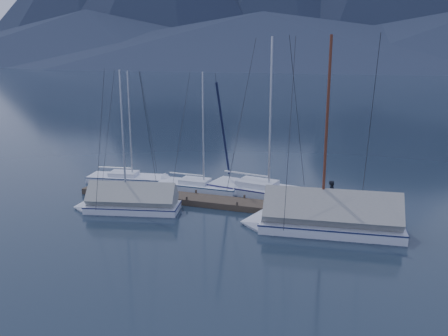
{
  "coord_description": "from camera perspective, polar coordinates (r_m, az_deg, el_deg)",
  "views": [
    {
      "loc": [
        8.41,
        -22.25,
        8.5
      ],
      "look_at": [
        0.0,
        2.0,
        2.2
      ],
      "focal_mm": 38.0,
      "sensor_mm": 36.0,
      "label": 1
    }
  ],
  "objects": [
    {
      "name": "sailboat_open_left",
      "position": [
        32.37,
        -10.24,
        -1.39
      ],
      "size": [
        6.3,
        2.86,
        8.07
      ],
      "color": "white",
      "rests_on": "ground"
    },
    {
      "name": "person",
      "position": [
        25.9,
        12.85,
        -3.15
      ],
      "size": [
        0.46,
        0.61,
        1.54
      ],
      "primitive_type": "imported",
      "rotation": [
        0.0,
        0.0,
        1.4
      ],
      "color": "black",
      "rests_on": "dock"
    },
    {
      "name": "sailboat_open_mid",
      "position": [
        29.9,
        -1.68,
        -2.44
      ],
      "size": [
        6.15,
        2.63,
        8.08
      ],
      "color": "white",
      "rests_on": "ground"
    },
    {
      "name": "ground",
      "position": [
        25.26,
        -1.49,
        -5.88
      ],
      "size": [
        1000.0,
        1000.0,
        0.0
      ],
      "primitive_type": "plane",
      "color": "black",
      "rests_on": "ground"
    },
    {
      "name": "mooring_posts",
      "position": [
        27.09,
        -1.0,
        -3.72
      ],
      "size": [
        15.12,
        1.52,
        0.35
      ],
      "color": "#382D23",
      "rests_on": "ground"
    },
    {
      "name": "sailboat_open_right",
      "position": [
        28.78,
        6.39,
        -3.09
      ],
      "size": [
        8.05,
        3.68,
        10.3
      ],
      "color": "silver",
      "rests_on": "ground"
    },
    {
      "name": "sailboat_covered_near",
      "position": [
        23.7,
        11.28,
        -6.18
      ],
      "size": [
        8.14,
        3.55,
        10.29
      ],
      "color": "white",
      "rests_on": "ground"
    },
    {
      "name": "dock",
      "position": [
        27.0,
        0.0,
        -4.31
      ],
      "size": [
        18.0,
        1.5,
        0.54
      ],
      "color": "#382D23",
      "rests_on": "ground"
    },
    {
      "name": "sailboat_covered_far",
      "position": [
        26.63,
        -11.9,
        -4.2
      ],
      "size": [
        6.22,
        3.08,
        8.37
      ],
      "color": "white",
      "rests_on": "ground"
    }
  ]
}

